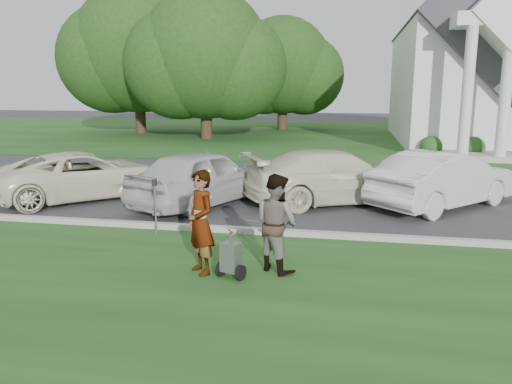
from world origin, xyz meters
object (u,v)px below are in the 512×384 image
(tree_back, at_px, (283,70))
(car_d, at_px, (443,179))
(person_right, at_px, (276,223))
(parking_meter_near, at_px, (155,199))
(tree_far, at_px, (137,55))
(car_a, at_px, (85,175))
(car_b, at_px, (203,177))
(person_left, at_px, (201,223))
(car_c, at_px, (335,177))
(tree_left, at_px, (205,60))
(striping_cart, at_px, (231,258))
(church, at_px, (480,44))

(tree_back, distance_m, car_d, 27.33)
(person_right, distance_m, car_d, 7.03)
(parking_meter_near, bearing_deg, tree_far, 114.36)
(car_a, bearing_deg, car_b, -136.87)
(tree_far, xyz_separation_m, person_left, (13.02, -27.06, -4.75))
(car_a, relative_size, car_c, 0.96)
(tree_left, distance_m, car_b, 19.98)
(car_c, bearing_deg, car_d, -117.41)
(tree_back, height_order, parking_meter_near, tree_back)
(car_d, bearing_deg, person_right, 100.46)
(tree_back, height_order, striping_cart, tree_back)
(church, relative_size, person_right, 13.38)
(tree_far, relative_size, striping_cart, 11.42)
(tree_left, bearing_deg, car_b, -73.80)
(tree_far, height_order, tree_back, tree_far)
(tree_back, distance_m, parking_meter_near, 30.20)
(tree_left, relative_size, person_right, 5.90)
(striping_cart, bearing_deg, car_b, 130.12)
(tree_left, height_order, parking_meter_near, tree_left)
(car_b, xyz_separation_m, car_c, (3.74, 0.97, -0.04))
(car_a, distance_m, car_c, 7.55)
(parking_meter_near, relative_size, car_d, 0.28)
(parking_meter_near, bearing_deg, car_d, 30.99)
(tree_far, height_order, person_left, tree_far)
(striping_cart, xyz_separation_m, person_right, (0.72, 0.54, 0.52))
(person_left, relative_size, car_d, 0.39)
(car_a, bearing_deg, church, -83.04)
(church, height_order, tree_far, church)
(church, xyz_separation_m, striping_cart, (-9.41, -25.32, -5.56))
(person_left, bearing_deg, tree_far, 162.01)
(tree_left, bearing_deg, car_a, -84.85)
(tree_left, height_order, tree_back, tree_left)
(church, relative_size, car_a, 4.67)
(person_right, xyz_separation_m, parking_meter_near, (-3.04, 1.73, -0.06))
(striping_cart, xyz_separation_m, car_a, (-5.92, 5.57, 0.34))
(striping_cart, bearing_deg, tree_back, 114.92)
(church, xyz_separation_m, car_a, (-15.33, -19.75, -5.22))
(tree_far, height_order, car_a, tree_far)
(person_left, relative_size, person_right, 1.05)
(parking_meter_near, distance_m, car_a, 4.89)
(tree_left, height_order, car_a, tree_left)
(tree_left, height_order, car_b, tree_left)
(car_b, bearing_deg, person_right, 144.51)
(car_d, bearing_deg, tree_left, -11.80)
(tree_left, bearing_deg, tree_far, 153.44)
(tree_far, xyz_separation_m, striping_cart, (13.60, -27.19, -5.31))
(person_left, height_order, parking_meter_near, person_left)
(tree_far, distance_m, striping_cart, 30.87)
(tree_left, distance_m, car_d, 21.98)
(striping_cart, relative_size, car_b, 0.21)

